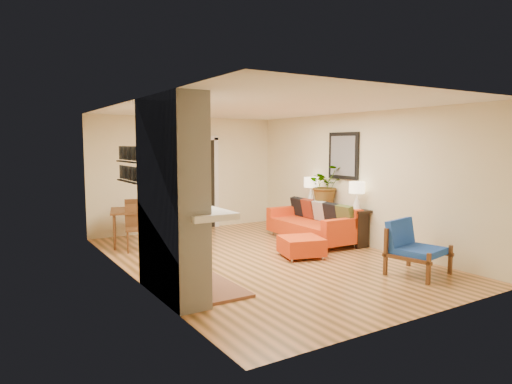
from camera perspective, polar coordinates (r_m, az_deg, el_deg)
room_shell at (r=10.38m, az=-4.28°, el=1.87°), size 6.50×6.50×6.50m
fireplace at (r=6.00m, az=-10.22°, el=-1.21°), size 1.09×1.68×2.60m
sofa at (r=9.49m, az=7.33°, el=-3.90°), size 0.96×2.11×0.82m
ottoman at (r=8.13m, az=5.68°, el=-6.68°), size 0.85×0.85×0.35m
blue_chair at (r=7.45m, az=18.88°, el=-6.25°), size 0.94×0.92×0.83m
dining_table at (r=9.34m, az=-15.30°, el=-2.97°), size 0.97×1.63×0.86m
console_table at (r=9.53m, az=9.64°, el=-2.57°), size 0.34×1.85×0.72m
lamp_near at (r=8.99m, az=12.49°, el=-0.02°), size 0.30×0.30×0.54m
lamp_far at (r=10.04m, az=6.87°, el=0.69°), size 0.30×0.30×0.54m
houseplant at (r=9.65m, az=8.68°, el=0.91°), size 0.83×0.74×0.83m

